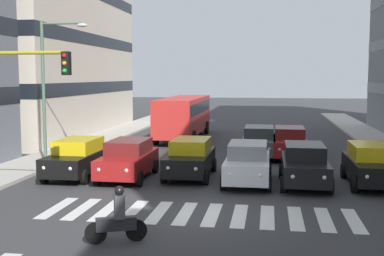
% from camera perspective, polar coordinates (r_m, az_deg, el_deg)
% --- Properties ---
extents(ground_plane, '(180.00, 180.00, 0.00)m').
position_cam_1_polar(ground_plane, '(16.65, 0.77, -9.84)').
color(ground_plane, '#38383A').
extents(crosswalk_markings, '(10.35, 2.80, 0.01)m').
position_cam_1_polar(crosswalk_markings, '(16.65, 0.77, -9.83)').
color(crosswalk_markings, silver).
rests_on(crosswalk_markings, ground_plane).
extents(car_0, '(2.02, 4.44, 1.72)m').
position_cam_1_polar(car_0, '(21.97, 19.90, -3.96)').
color(car_0, black).
rests_on(car_0, ground_plane).
extents(car_1, '(2.02, 4.44, 1.72)m').
position_cam_1_polar(car_1, '(21.21, 12.79, -4.10)').
color(car_1, black).
rests_on(car_1, ground_plane).
extents(car_2, '(2.02, 4.44, 1.72)m').
position_cam_1_polar(car_2, '(21.22, 6.42, -3.98)').
color(car_2, silver).
rests_on(car_2, ground_plane).
extents(car_3, '(2.02, 4.44, 1.72)m').
position_cam_1_polar(car_3, '(22.41, -0.18, -3.41)').
color(car_3, black).
rests_on(car_3, ground_plane).
extents(car_4, '(2.02, 4.44, 1.72)m').
position_cam_1_polar(car_4, '(22.23, -7.34, -3.54)').
color(car_4, maroon).
rests_on(car_4, ground_plane).
extents(car_5, '(2.02, 4.44, 1.72)m').
position_cam_1_polar(car_5, '(23.03, -13.00, -3.31)').
color(car_5, black).
rests_on(car_5, ground_plane).
extents(car_row2_0, '(2.02, 4.44, 1.72)m').
position_cam_1_polar(car_row2_0, '(28.14, 7.70, -1.55)').
color(car_row2_0, '#474C51').
rests_on(car_row2_0, ground_plane).
extents(car_row2_1, '(2.02, 4.44, 1.72)m').
position_cam_1_polar(car_row2_1, '(28.07, 11.14, -1.63)').
color(car_row2_1, maroon).
rests_on(car_row2_1, ground_plane).
extents(bus_behind_traffic, '(2.78, 10.50, 3.00)m').
position_cam_1_polar(bus_behind_traffic, '(36.23, -0.92, 1.72)').
color(bus_behind_traffic, red).
rests_on(bus_behind_traffic, ground_plane).
extents(motorcycle_with_rider, '(1.61, 0.74, 1.57)m').
position_cam_1_polar(motorcycle_with_rider, '(13.92, -8.59, -10.33)').
color(motorcycle_with_rider, black).
rests_on(motorcycle_with_rider, ground_plane).
extents(street_lamp_right, '(2.46, 0.28, 7.11)m').
position_cam_1_polar(street_lamp_right, '(25.76, -15.98, 5.55)').
color(street_lamp_right, '#4C6B56').
rests_on(street_lamp_right, sidewalk_right).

